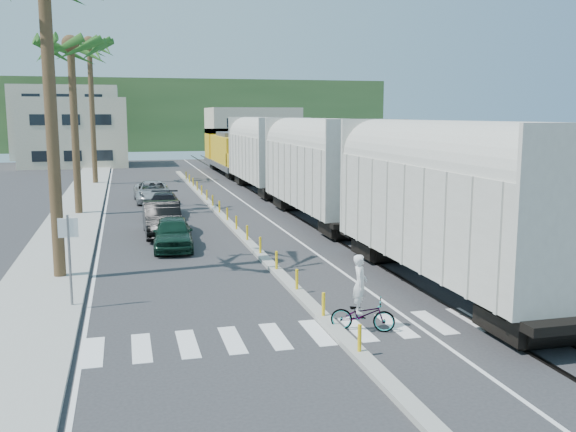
# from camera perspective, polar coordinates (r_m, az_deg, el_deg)

# --- Properties ---
(ground) EXTENTS (140.00, 140.00, 0.00)m
(ground) POSITION_cam_1_polar(r_m,az_deg,el_deg) (20.21, 2.29, -8.39)
(ground) COLOR #28282B
(ground) RESTS_ON ground
(sidewalk) EXTENTS (3.00, 90.00, 0.15)m
(sidewalk) POSITION_cam_1_polar(r_m,az_deg,el_deg) (43.97, -18.10, 0.75)
(sidewalk) COLOR gray
(sidewalk) RESTS_ON ground
(rails) EXTENTS (1.56, 100.00, 0.06)m
(rails) POSITION_cam_1_polar(r_m,az_deg,el_deg) (48.03, -1.59, 1.80)
(rails) COLOR black
(rails) RESTS_ON ground
(median) EXTENTS (0.45, 60.00, 0.85)m
(median) POSITION_cam_1_polar(r_m,az_deg,el_deg) (39.28, -6.10, 0.22)
(median) COLOR gray
(median) RESTS_ON ground
(crosswalk) EXTENTS (14.00, 2.20, 0.01)m
(crosswalk) POSITION_cam_1_polar(r_m,az_deg,el_deg) (18.40, 4.11, -10.16)
(crosswalk) COLOR silver
(crosswalk) RESTS_ON ground
(lane_markings) EXTENTS (9.42, 90.00, 0.01)m
(lane_markings) POSITION_cam_1_polar(r_m,az_deg,el_deg) (44.01, -9.83, 0.98)
(lane_markings) COLOR silver
(lane_markings) RESTS_ON ground
(freight_train) EXTENTS (3.00, 60.94, 5.85)m
(freight_train) POSITION_cam_1_polar(r_m,az_deg,el_deg) (41.86, 0.25, 4.70)
(freight_train) COLOR #AFADA1
(freight_train) RESTS_ON ground
(palm_trees) EXTENTS (3.50, 37.20, 13.75)m
(palm_trees) POSITION_cam_1_polar(r_m,az_deg,el_deg) (41.52, -18.47, 15.14)
(palm_trees) COLOR brown
(palm_trees) RESTS_ON ground
(street_sign) EXTENTS (0.60, 0.08, 3.00)m
(street_sign) POSITION_cam_1_polar(r_m,az_deg,el_deg) (20.93, -18.89, -2.69)
(street_sign) COLOR slate
(street_sign) RESTS_ON ground
(buildings) EXTENTS (38.00, 27.00, 10.00)m
(buildings) POSITION_cam_1_polar(r_m,az_deg,el_deg) (90.14, -15.09, 7.61)
(buildings) COLOR #B8AE92
(buildings) RESTS_ON ground
(hillside) EXTENTS (80.00, 20.00, 12.00)m
(hillside) POSITION_cam_1_polar(r_m,az_deg,el_deg) (118.60, -11.87, 8.78)
(hillside) COLOR #385628
(hillside) RESTS_ON ground
(car_lead) EXTENTS (2.32, 4.55, 1.47)m
(car_lead) POSITION_cam_1_polar(r_m,az_deg,el_deg) (29.49, -10.18, -1.51)
(car_lead) COLOR black
(car_lead) RESTS_ON ground
(car_second) EXTENTS (1.87, 5.13, 1.68)m
(car_second) POSITION_cam_1_polar(r_m,az_deg,el_deg) (33.00, -11.13, -0.24)
(car_second) COLOR black
(car_second) RESTS_ON ground
(car_third) EXTENTS (2.84, 5.14, 1.38)m
(car_third) POSITION_cam_1_polar(r_m,az_deg,el_deg) (38.93, -10.98, 0.93)
(car_third) COLOR black
(car_third) RESTS_ON ground
(car_rear) EXTENTS (2.75, 5.42, 1.47)m
(car_rear) POSITION_cam_1_polar(r_m,az_deg,el_deg) (45.59, -11.93, 2.11)
(car_rear) COLOR #A7A9AC
(car_rear) RESTS_ON ground
(cyclist) EXTENTS (1.97, 2.28, 2.20)m
(cyclist) POSITION_cam_1_polar(r_m,az_deg,el_deg) (18.30, 6.61, -8.08)
(cyclist) COLOR #9EA0A5
(cyclist) RESTS_ON ground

